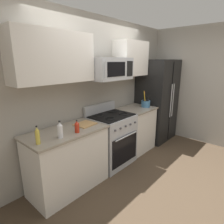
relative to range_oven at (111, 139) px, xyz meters
name	(u,v)px	position (x,y,z in m)	size (l,w,h in m)	color
ground_plane	(141,175)	(0.00, -0.66, -0.47)	(16.00, 16.00, 0.00)	#473828
wall_back	(96,92)	(0.00, 0.38, 0.83)	(8.00, 0.10, 2.60)	#9E998E
counter_left	(68,160)	(-0.96, 0.00, -0.02)	(1.15, 0.62, 0.91)	silver
range_oven	(111,139)	(0.00, 0.00, 0.00)	(0.76, 0.66, 1.09)	#B2B5BA
counter_right	(135,129)	(0.77, 0.00, -0.02)	(0.76, 0.62, 0.91)	silver
refrigerator	(157,100)	(1.62, -0.02, 0.47)	(0.90, 0.73, 1.88)	black
wall_right	(194,85)	(2.17, -0.66, 0.83)	(0.10, 8.00, 2.60)	#9E998E
microwave	(110,69)	(0.00, 0.03, 1.25)	(0.78, 0.44, 0.36)	#B2B5BA
upper_cabinets_left	(53,57)	(-0.97, 0.16, 1.42)	(1.14, 0.34, 0.66)	silver
upper_cabinets_right	(131,59)	(0.77, 0.16, 1.42)	(0.75, 0.34, 0.66)	silver
utensil_crock	(146,103)	(0.99, -0.10, 0.51)	(0.18, 0.18, 0.34)	teal
cutting_board	(85,124)	(-0.62, -0.01, 0.44)	(0.29, 0.26, 0.02)	tan
bottle_oil	(37,136)	(-1.43, -0.13, 0.54)	(0.05, 0.05, 0.22)	gold
bottle_hot_sauce	(77,127)	(-0.90, -0.18, 0.52)	(0.06, 0.06, 0.18)	red
bottle_vinegar	(60,130)	(-1.15, -0.17, 0.54)	(0.07, 0.07, 0.22)	silver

